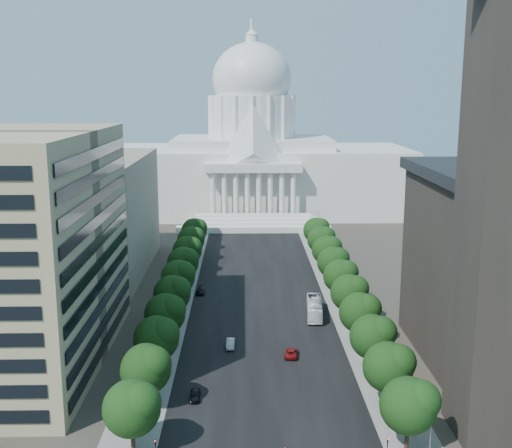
{
  "coord_description": "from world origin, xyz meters",
  "views": [
    {
      "loc": [
        -3.44,
        -64.63,
        46.3
      ],
      "look_at": [
        -0.61,
        76.55,
        17.14
      ],
      "focal_mm": 45.0,
      "sensor_mm": 36.0,
      "label": 1
    }
  ],
  "objects": [
    {
      "name": "streetlight_e",
      "position": [
        19.9,
        110.0,
        5.82
      ],
      "size": [
        2.61,
        0.44,
        9.0
      ],
      "color": "gray",
      "rests_on": "ground"
    },
    {
      "name": "tree_l_h",
      "position": [
        -17.66,
        95.81,
        6.45
      ],
      "size": [
        7.79,
        7.6,
        9.97
      ],
      "color": "#33261C",
      "rests_on": "ground"
    },
    {
      "name": "tree_r_c",
      "position": [
        18.34,
        35.81,
        6.45
      ],
      "size": [
        7.79,
        7.6,
        9.97
      ],
      "color": "#33261C",
      "rests_on": "ground"
    },
    {
      "name": "car_dark_a",
      "position": [
        -10.99,
        26.48,
        0.67
      ],
      "size": [
        1.6,
        3.96,
        1.35
      ],
      "primitive_type": "imported",
      "rotation": [
        0.0,
        0.0,
        -0.0
      ],
      "color": "black",
      "rests_on": "ground"
    },
    {
      "name": "streetlight_f",
      "position": [
        19.9,
        135.0,
        5.82
      ],
      "size": [
        2.61,
        0.44,
        9.0
      ],
      "color": "gray",
      "rests_on": "ground"
    },
    {
      "name": "tree_l_b",
      "position": [
        -17.66,
        23.81,
        6.45
      ],
      "size": [
        7.79,
        7.6,
        9.97
      ],
      "color": "#33261C",
      "rests_on": "ground"
    },
    {
      "name": "tree_r_j",
      "position": [
        18.34,
        119.81,
        6.45
      ],
      "size": [
        7.79,
        7.6,
        9.97
      ],
      "color": "#33261C",
      "rests_on": "ground"
    },
    {
      "name": "tree_r_a",
      "position": [
        18.34,
        11.81,
        6.45
      ],
      "size": [
        7.79,
        7.6,
        9.97
      ],
      "color": "#33261C",
      "rests_on": "ground"
    },
    {
      "name": "streetlight_a",
      "position": [
        19.9,
        10.0,
        5.82
      ],
      "size": [
        2.61,
        0.44,
        9.0
      ],
      "color": "gray",
      "rests_on": "ground"
    },
    {
      "name": "streetlight_c",
      "position": [
        19.9,
        60.0,
        5.82
      ],
      "size": [
        2.61,
        0.44,
        9.0
      ],
      "color": "gray",
      "rests_on": "ground"
    },
    {
      "name": "sidewalk_right",
      "position": [
        19.0,
        90.0,
        0.0
      ],
      "size": [
        8.0,
        260.0,
        0.02
      ],
      "primitive_type": "cube",
      "color": "gray",
      "rests_on": "ground"
    },
    {
      "name": "streetlight_b",
      "position": [
        19.9,
        35.0,
        5.82
      ],
      "size": [
        2.61,
        0.44,
        9.0
      ],
      "color": "gray",
      "rests_on": "ground"
    },
    {
      "name": "car_dark_b",
      "position": [
        -13.5,
        79.1,
        0.68
      ],
      "size": [
        1.98,
        4.72,
        1.36
      ],
      "primitive_type": "imported",
      "rotation": [
        0.0,
        0.0,
        -0.02
      ],
      "color": "black",
      "rests_on": "ground"
    },
    {
      "name": "tree_l_c",
      "position": [
        -17.66,
        35.81,
        6.45
      ],
      "size": [
        7.79,
        7.6,
        9.97
      ],
      "color": "#33261C",
      "rests_on": "ground"
    },
    {
      "name": "tree_r_g",
      "position": [
        18.34,
        83.81,
        6.45
      ],
      "size": [
        7.79,
        7.6,
        9.97
      ],
      "color": "#33261C",
      "rests_on": "ground"
    },
    {
      "name": "tree_r_b",
      "position": [
        18.34,
        23.81,
        6.45
      ],
      "size": [
        7.79,
        7.6,
        9.97
      ],
      "color": "#33261C",
      "rests_on": "ground"
    },
    {
      "name": "road_asphalt",
      "position": [
        0.0,
        90.0,
        0.0
      ],
      "size": [
        30.0,
        260.0,
        0.01
      ],
      "primitive_type": "cube",
      "color": "black",
      "rests_on": "ground"
    },
    {
      "name": "traffic_signal_right",
      "position": [
        14.5,
        7.99,
        3.09
      ],
      "size": [
        0.18,
        0.49,
        4.3
      ],
      "color": "black",
      "rests_on": "ground"
    },
    {
      "name": "tree_r_e",
      "position": [
        18.34,
        59.81,
        6.45
      ],
      "size": [
        7.79,
        7.6,
        9.97
      ],
      "color": "#33261C",
      "rests_on": "ground"
    },
    {
      "name": "tree_l_g",
      "position": [
        -17.66,
        83.81,
        6.45
      ],
      "size": [
        7.79,
        7.6,
        9.97
      ],
      "color": "#33261C",
      "rests_on": "ground"
    },
    {
      "name": "tree_r_f",
      "position": [
        18.34,
        71.81,
        6.45
      ],
      "size": [
        7.79,
        7.6,
        9.97
      ],
      "color": "#33261C",
      "rests_on": "ground"
    },
    {
      "name": "tree_l_e",
      "position": [
        -17.66,
        59.81,
        6.45
      ],
      "size": [
        7.79,
        7.6,
        9.97
      ],
      "color": "#33261C",
      "rests_on": "ground"
    },
    {
      "name": "traffic_signal_left",
      "position": [
        -14.5,
        7.99,
        3.09
      ],
      "size": [
        0.18,
        0.49,
        4.3
      ],
      "color": "black",
      "rests_on": "ground"
    },
    {
      "name": "car_red",
      "position": [
        4.99,
        42.47,
        0.66
      ],
      "size": [
        2.73,
        4.98,
        1.32
      ],
      "primitive_type": "imported",
      "rotation": [
        0.0,
        0.0,
        3.02
      ],
      "color": "maroon",
      "rests_on": "ground"
    },
    {
      "name": "tree_l_f",
      "position": [
        -17.66,
        71.81,
        6.45
      ],
      "size": [
        7.79,
        7.6,
        9.97
      ],
      "color": "#33261C",
      "rests_on": "ground"
    },
    {
      "name": "city_bus",
      "position": [
        11.4,
        63.32,
        1.76
      ],
      "size": [
        3.98,
        12.84,
        3.52
      ],
      "primitive_type": "imported",
      "rotation": [
        0.0,
        0.0,
        -0.08
      ],
      "color": "white",
      "rests_on": "ground"
    },
    {
      "name": "sidewalk_left",
      "position": [
        -19.0,
        90.0,
        0.0
      ],
      "size": [
        8.0,
        260.0,
        0.02
      ],
      "primitive_type": "cube",
      "color": "gray",
      "rests_on": "ground"
    },
    {
      "name": "tree_l_j",
      "position": [
        -17.66,
        119.81,
        6.45
      ],
      "size": [
        7.79,
        7.6,
        9.97
      ],
      "color": "#33261C",
      "rests_on": "ground"
    },
    {
      "name": "streetlight_d",
      "position": [
        19.9,
        85.0,
        5.82
      ],
      "size": [
        2.61,
        0.44,
        9.0
      ],
      "color": "gray",
      "rests_on": "ground"
    },
    {
      "name": "tree_l_i",
      "position": [
        -17.66,
        107.81,
        6.45
      ],
      "size": [
        7.79,
        7.6,
        9.97
      ],
      "color": "#33261C",
      "rests_on": "ground"
    },
    {
      "name": "tree_r_h",
      "position": [
        18.34,
        95.81,
        6.45
      ],
      "size": [
        7.79,
        7.6,
        9.97
      ],
      "color": "#33261C",
      "rests_on": "ground"
    },
    {
      "name": "tree_r_d",
      "position": [
        18.34,
        47.81,
        6.45
      ],
      "size": [
        7.79,
        7.6,
        9.97
      ],
      "color": "#33261C",
      "rests_on": "ground"
    },
    {
      "name": "tree_l_d",
      "position": [
        -17.66,
        47.81,
        6.45
      ],
      "size": [
        7.79,
        7.6,
        9.97
      ],
      "color": "#33261C",
      "rests_on": "ground"
    },
    {
      "name": "car_silver",
      "position": [
        -5.92,
        46.68,
        0.73
      ],
      "size": [
        1.56,
        4.41,
        1.45
      ],
      "primitive_type": "imported",
      "rotation": [
        0.0,
        0.0,
        -0.01
      ],
      "color": "#999CA0",
      "rests_on": "ground"
    },
    {
      "name": "office_block_left_far",
      "position": [
        -48.0,
        100.0,
        15.0
      ],
      "size": [
        38.0,
        52.0,
        30.0
      ],
      "primitive_type": "cube",
      "color": "gray",
      "rests_on": "ground"
    },
    {
      "name": "tree_r_i",
      "position": [
        18.34,
        107.81,
        6.45
      ],
      "size": [
        7.79,
        7.6,
        9.97
      ],
      "color": "#33261C",
      "rests_on": "ground"
    },
    {
      "name": "tree_l_a",
      "position": [
        -17.66,
        11.81,
        6.45
      ],
      "size": [
        7.79,
        7.6,
        9.97
      ],
      "color": "#33261C",
      "rests_on": "ground"
    },
    {
      "name": "capitol",
      "position": [
        0.0,
        184.89,
        20.01
      ],
      "size": [
        120.0,
        56.0,
        73.0
      ],
      "color": "white",
      "rests_on": "ground"
    }
  ]
}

